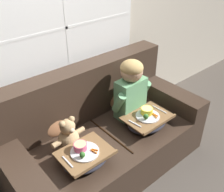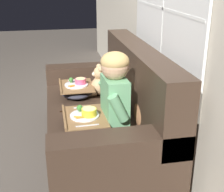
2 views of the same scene
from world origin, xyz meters
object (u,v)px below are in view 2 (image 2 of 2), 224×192
at_px(couch, 108,116).
at_px(throw_pillow_behind_child, 143,107).
at_px(child_figure, 115,87).
at_px(teddy_bear, 100,82).
at_px(throw_pillow_behind_teddy, 122,79).
at_px(lap_tray_teddy, 77,90).
at_px(lap_tray_child, 85,121).

distance_m(couch, throw_pillow_behind_child, 0.48).
relative_size(child_figure, teddy_bear, 1.85).
relative_size(throw_pillow_behind_teddy, lap_tray_teddy, 0.79).
bearing_deg(couch, throw_pillow_behind_teddy, 149.71).
bearing_deg(throw_pillow_behind_child, lap_tray_teddy, -147.41).
distance_m(throw_pillow_behind_teddy, teddy_bear, 0.23).
xyz_separation_m(throw_pillow_behind_child, lap_tray_teddy, (-0.73, -0.47, -0.09)).
relative_size(couch, throw_pillow_behind_teddy, 5.81).
relative_size(couch, lap_tray_teddy, 4.59).
bearing_deg(throw_pillow_behind_teddy, throw_pillow_behind_child, 0.00).
xyz_separation_m(throw_pillow_behind_teddy, lap_tray_child, (0.73, -0.47, -0.09)).
bearing_deg(child_figure, throw_pillow_behind_teddy, 162.55).
distance_m(teddy_bear, lap_tray_child, 0.77).
relative_size(teddy_bear, lap_tray_child, 0.75).
bearing_deg(lap_tray_child, throw_pillow_behind_teddy, 147.39).
xyz_separation_m(child_figure, teddy_bear, (-0.73, -0.00, -0.21)).
xyz_separation_m(throw_pillow_behind_child, teddy_bear, (-0.73, -0.23, -0.02)).
bearing_deg(lap_tray_teddy, couch, 34.76).
height_order(couch, throw_pillow_behind_child, couch).
bearing_deg(throw_pillow_behind_child, teddy_bear, -162.32).
xyz_separation_m(throw_pillow_behind_teddy, teddy_bear, (0.00, -0.23, -0.02)).
bearing_deg(child_figure, lap_tray_teddy, -161.99).
distance_m(lap_tray_child, lap_tray_teddy, 0.73).
height_order(throw_pillow_behind_teddy, lap_tray_teddy, throw_pillow_behind_teddy).
relative_size(lap_tray_child, lap_tray_teddy, 1.06).
distance_m(child_figure, teddy_bear, 0.76).
bearing_deg(couch, lap_tray_child, -34.81).
height_order(throw_pillow_behind_child, lap_tray_teddy, throw_pillow_behind_child).
xyz_separation_m(child_figure, lap_tray_teddy, (-0.73, -0.24, -0.27)).
height_order(teddy_bear, lap_tray_child, teddy_bear).
xyz_separation_m(couch, throw_pillow_behind_child, (0.37, 0.21, 0.23)).
relative_size(throw_pillow_behind_child, lap_tray_teddy, 0.80).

